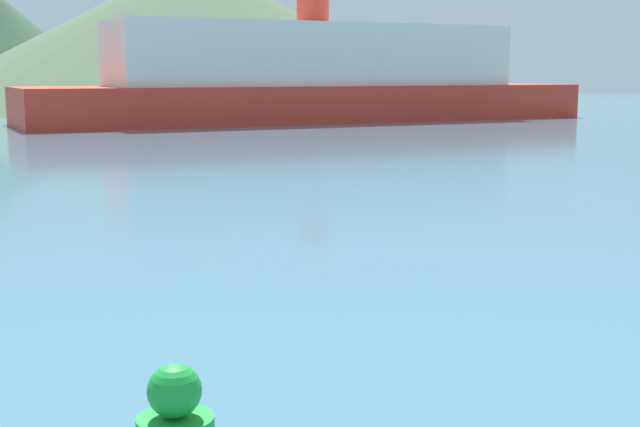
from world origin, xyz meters
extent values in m
cube|color=red|center=(10.21, 58.31, 1.13)|extent=(37.61, 15.43, 2.26)
cube|color=silver|center=(10.21, 58.31, 4.20)|extent=(26.57, 12.00, 3.87)
cylinder|color=red|center=(10.21, 58.31, 6.93)|extent=(2.05, 2.05, 1.60)
sphere|color=green|center=(-2.82, 9.33, 0.52)|extent=(0.46, 0.46, 0.46)
cone|color=#4C6647|center=(5.88, 87.74, 6.79)|extent=(52.74, 52.74, 13.59)
camera|label=1|loc=(-3.36, 2.18, 3.15)|focal=50.00mm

